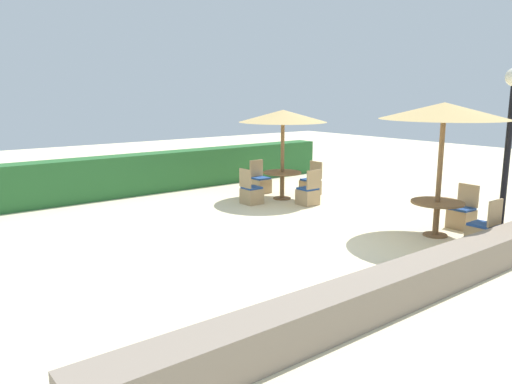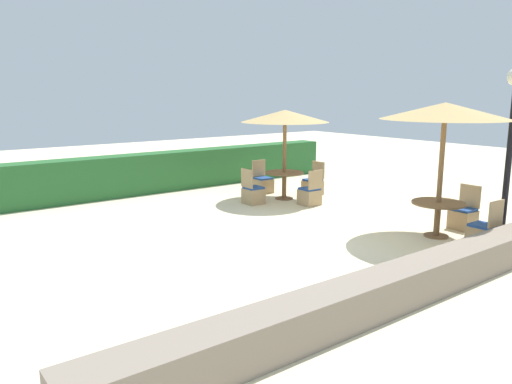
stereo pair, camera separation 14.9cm
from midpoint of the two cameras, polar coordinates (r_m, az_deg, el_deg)
The scene contains 13 objects.
ground_plane at distance 9.69m, azimuth 2.59°, elevation -5.79°, with size 40.00×40.00×0.00m, color beige.
hedge_row at distance 14.60m, azimuth -12.61°, elevation 2.06°, with size 13.00×0.70×1.13m, color #28602D.
stone_border at distance 7.54m, azimuth 18.64°, elevation -9.40°, with size 10.00×0.56×0.52m, color gray.
parasol_back_right at distance 13.30m, azimuth 3.65°, elevation 8.61°, with size 2.33×2.33×2.39m.
round_table_back_right at distance 13.48m, azimuth 3.57°, elevation 1.62°, with size 1.03×1.03×0.74m.
patio_chair_back_right_east at distance 14.17m, azimuth 6.83°, elevation 0.74°, with size 0.46×0.46×0.93m.
patio_chair_back_right_south at distance 12.85m, azimuth 6.51°, elevation -0.35°, with size 0.46×0.46×0.93m.
patio_chair_back_right_north at distance 14.34m, azimuth 1.08°, elevation 0.95°, with size 0.46×0.46×0.93m.
patio_chair_back_right_west at distance 12.92m, azimuth -0.02°, elevation -0.21°, with size 0.46×0.46×0.93m.
parasol_front_right at distance 10.36m, azimuth 21.20°, elevation 8.56°, with size 2.47×2.47×2.66m.
round_table_front_right at distance 10.60m, azimuth 20.45°, elevation -1.91°, with size 1.03×1.03×0.71m.
patio_chair_front_right_south at distance 10.25m, azimuth 24.97°, elevation -4.39°, with size 0.46×0.46×0.93m.
patio_chair_front_right_east at distance 11.47m, azimuth 22.97°, elevation -2.62°, with size 0.46×0.46×0.93m.
Camera 2 is at (-5.85, -7.17, 2.86)m, focal length 35.00 mm.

